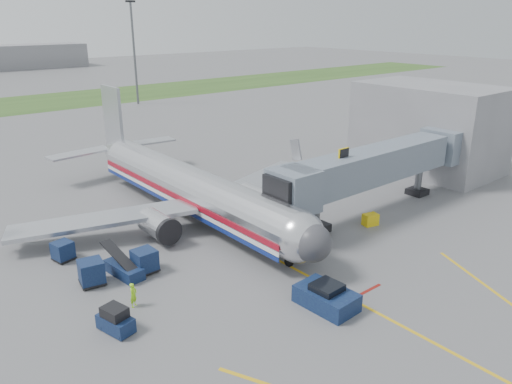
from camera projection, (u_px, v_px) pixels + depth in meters
ground at (308, 276)px, 35.47m from camera, size 400.00×400.00×0.00m
apron_markings at (395, 322)px, 30.09m from camera, size 21.52×50.00×0.01m
airliner at (190, 187)px, 45.67m from camera, size 32.10×35.67×10.25m
jet_bridge at (370, 167)px, 45.34m from camera, size 25.30×4.00×6.90m
terminal at (428, 127)px, 59.09m from camera, size 10.00×16.00×10.00m
light_mast_right at (134, 51)px, 101.39m from camera, size 2.00×0.44×20.40m
pushback_tug at (326, 297)px, 31.55m from camera, size 2.54×3.96×1.60m
baggage_tug at (115, 320)px, 29.08m from camera, size 1.69×2.47×1.57m
baggage_cart_a at (145, 261)px, 35.76m from camera, size 1.64×1.64×1.71m
baggage_cart_b at (91, 272)px, 34.11m from camera, size 1.88×1.88×1.75m
baggage_cart_c at (63, 251)px, 37.55m from camera, size 1.63×1.63×1.47m
belt_loader at (124, 269)px, 35.47m from camera, size 1.71×4.16×1.98m
ground_power_cart at (370, 220)px, 43.95m from camera, size 1.48×1.17×1.04m
ramp_worker at (133, 295)px, 31.51m from camera, size 0.71×0.64×1.63m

